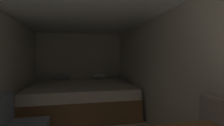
% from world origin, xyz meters
% --- Properties ---
extents(wall_back, '(2.59, 0.05, 2.03)m').
position_xyz_m(wall_back, '(0.00, 4.72, 1.01)').
color(wall_back, beige).
rests_on(wall_back, ground).
extents(wall_right, '(0.05, 5.40, 2.03)m').
position_xyz_m(wall_right, '(1.27, 1.99, 1.01)').
color(wall_right, beige).
rests_on(wall_right, ground).
extents(ceiling_slab, '(2.59, 5.40, 0.05)m').
position_xyz_m(ceiling_slab, '(0.00, 1.99, 2.05)').
color(ceiling_slab, white).
rests_on(ceiling_slab, wall_left).
extents(bed, '(2.37, 2.05, 0.83)m').
position_xyz_m(bed, '(0.00, 3.63, 0.34)').
color(bed, olive).
rests_on(bed, ground).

